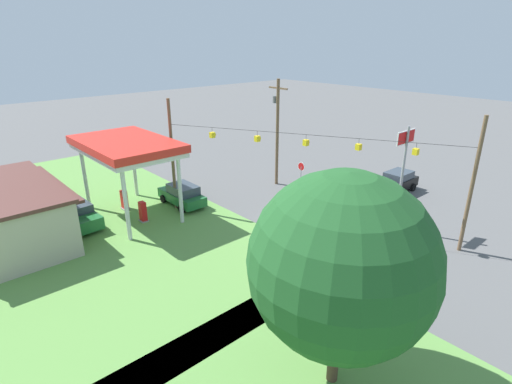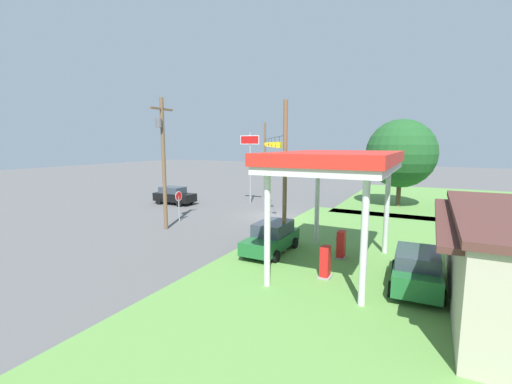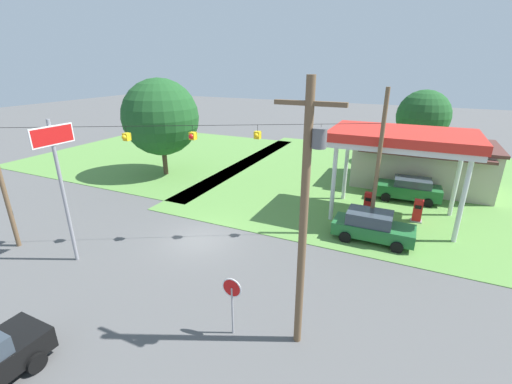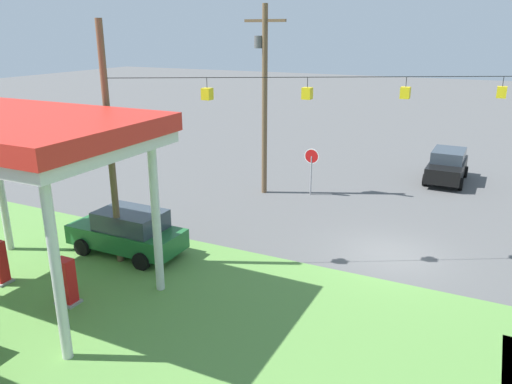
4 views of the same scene
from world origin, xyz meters
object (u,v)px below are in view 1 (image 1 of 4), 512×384
at_px(fuel_pump_near, 143,212).
at_px(car_on_crossroad, 397,182).
at_px(gas_station_store, 8,214).
at_px(car_at_pumps_front, 182,195).
at_px(car_at_pumps_rear, 77,214).
at_px(gas_station_canopy, 126,147).
at_px(stop_sign_overhead, 404,160).
at_px(fuel_pump_far, 124,200).
at_px(stop_sign_roadside, 301,170).
at_px(tree_west_verge, 342,264).
at_px(utility_pole_main, 277,127).

height_order(fuel_pump_near, car_on_crossroad, car_on_crossroad).
relative_size(gas_station_store, car_at_pumps_front, 2.36).
bearing_deg(car_at_pumps_rear, gas_station_canopy, 75.11).
bearing_deg(car_at_pumps_rear, car_on_crossroad, 61.18).
bearing_deg(stop_sign_overhead, fuel_pump_far, 38.03).
distance_m(stop_sign_roadside, stop_sign_overhead, 10.73).
relative_size(car_at_pumps_rear, stop_sign_overhead, 0.64).
bearing_deg(car_at_pumps_front, stop_sign_roadside, -110.88).
height_order(fuel_pump_near, car_at_pumps_front, car_at_pumps_front).
distance_m(car_at_pumps_rear, tree_west_verge, 21.70).
height_order(car_at_pumps_front, car_at_pumps_rear, car_at_pumps_front).
bearing_deg(tree_west_verge, stop_sign_roadside, -44.53).
distance_m(fuel_pump_far, stop_sign_overhead, 21.22).
relative_size(car_at_pumps_front, car_at_pumps_rear, 0.96).
bearing_deg(gas_station_canopy, tree_west_verge, 176.12).
xyz_separation_m(gas_station_store, car_at_pumps_rear, (-0.63, -4.10, -1.02)).
relative_size(fuel_pump_far, car_at_pumps_rear, 0.33).
distance_m(gas_station_canopy, car_at_pumps_rear, 5.98).
height_order(gas_station_canopy, car_on_crossroad, gas_station_canopy).
xyz_separation_m(fuel_pump_near, car_on_crossroad, (-9.27, -19.76, 0.19)).
distance_m(gas_station_store, car_at_pumps_front, 12.13).
height_order(car_on_crossroad, utility_pole_main, utility_pole_main).
relative_size(gas_station_canopy, tree_west_verge, 1.00).
bearing_deg(gas_station_store, gas_station_canopy, -100.55).
bearing_deg(utility_pole_main, stop_sign_overhead, 177.97).
xyz_separation_m(fuel_pump_near, car_at_pumps_rear, (2.43, 3.89, 0.19)).
height_order(gas_station_canopy, gas_station_store, gas_station_canopy).
distance_m(fuel_pump_near, car_at_pumps_front, 3.96).
distance_m(fuel_pump_near, stop_sign_roadside, 14.33).
height_order(gas_station_store, car_on_crossroad, gas_station_store).
relative_size(fuel_pump_near, utility_pole_main, 0.16).
xyz_separation_m(car_on_crossroad, tree_west_verge, (-9.40, 21.14, 4.41)).
relative_size(gas_station_canopy, stop_sign_overhead, 1.17).
height_order(car_at_pumps_front, stop_sign_overhead, stop_sign_overhead).
bearing_deg(gas_station_store, utility_pole_main, -99.93).
distance_m(fuel_pump_far, stop_sign_roadside, 15.32).
bearing_deg(gas_station_store, car_on_crossroad, -113.96).
height_order(stop_sign_roadside, stop_sign_overhead, stop_sign_overhead).
distance_m(fuel_pump_far, car_at_pumps_front, 4.57).
bearing_deg(car_at_pumps_rear, gas_station_store, -101.27).
bearing_deg(car_at_pumps_rear, stop_sign_roadside, 70.35).
bearing_deg(fuel_pump_far, car_at_pumps_front, -121.75).
height_order(gas_station_canopy, stop_sign_overhead, stop_sign_overhead).
relative_size(car_at_pumps_rear, car_on_crossroad, 1.06).
distance_m(car_at_pumps_front, tree_west_verge, 20.60).
relative_size(fuel_pump_far, stop_sign_roadside, 0.63).
xyz_separation_m(stop_sign_roadside, tree_west_verge, (-15.59, 15.33, 3.53)).
xyz_separation_m(gas_station_canopy, tree_west_verge, (-20.24, 1.37, -0.04)).
bearing_deg(stop_sign_overhead, gas_station_canopy, 40.88).
height_order(fuel_pump_far, utility_pole_main, utility_pole_main).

